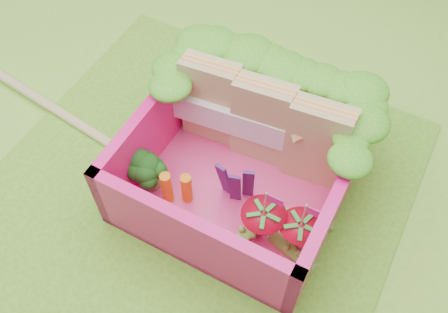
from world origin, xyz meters
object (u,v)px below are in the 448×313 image
strawberry_left (262,225)px  chopsticks (67,117)px  broccoli (149,168)px  strawberry_right (298,235)px  sandwich_stack (263,122)px  bento_box (242,162)px

strawberry_left → chopsticks: 1.68m
broccoli → chopsticks: size_ratio=0.15×
strawberry_left → chopsticks: size_ratio=0.24×
broccoli → strawberry_right: strawberry_right is taller
strawberry_left → strawberry_right: 0.22m
sandwich_stack → chopsticks: bearing=-165.1°
broccoli → chopsticks: broccoli is taller
broccoli → strawberry_left: size_ratio=0.63×
broccoli → chopsticks: (-0.87, 0.20, -0.21)m
sandwich_stack → strawberry_left: 0.66m
bento_box → broccoli: (-0.50, -0.29, -0.04)m
broccoli → chopsticks: 0.92m
sandwich_stack → broccoli: bearing=-131.8°
bento_box → chopsticks: bearing=-176.3°
strawberry_right → strawberry_left: bearing=-169.2°
sandwich_stack → broccoli: (-0.51, -0.57, -0.13)m
bento_box → strawberry_left: size_ratio=2.56×
sandwich_stack → strawberry_right: (0.50, -0.53, -0.19)m
broccoli → sandwich_stack: bearing=48.2°
sandwich_stack → broccoli: size_ratio=3.70×
chopsticks → broccoli: bearing=-13.0°
strawberry_left → strawberry_right: strawberry_left is taller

